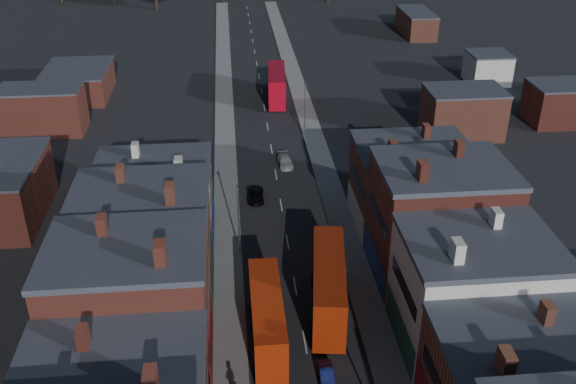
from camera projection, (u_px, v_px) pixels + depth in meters
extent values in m
cube|color=gray|center=(226.00, 169.00, 84.76)|extent=(3.00, 200.00, 0.12)
cube|color=gray|center=(323.00, 165.00, 85.85)|extent=(3.00, 200.00, 0.12)
cylinder|color=slate|center=(239.00, 222.00, 65.52)|extent=(0.16, 0.16, 8.00)
cube|color=slate|center=(237.00, 188.00, 63.60)|extent=(0.25, 0.70, 0.25)
cylinder|color=slate|center=(305.00, 111.00, 92.57)|extent=(0.16, 0.16, 8.00)
cube|color=slate|center=(305.00, 84.00, 90.65)|extent=(0.25, 0.70, 0.25)
cube|color=red|center=(267.00, 319.00, 54.24)|extent=(2.61, 11.48, 4.59)
cube|color=black|center=(267.00, 327.00, 54.67)|extent=(2.67, 10.56, 0.94)
cube|color=black|center=(267.00, 309.00, 53.72)|extent=(2.67, 10.56, 0.94)
cylinder|color=black|center=(255.00, 370.00, 51.96)|extent=(0.31, 1.04, 1.04)
cylinder|color=black|center=(287.00, 368.00, 52.18)|extent=(0.31, 1.04, 1.04)
cylinder|color=black|center=(251.00, 312.00, 58.37)|extent=(0.31, 1.04, 1.04)
cylinder|color=black|center=(279.00, 310.00, 58.59)|extent=(0.31, 1.04, 1.04)
cube|color=#A82509|center=(329.00, 285.00, 58.02)|extent=(4.45, 12.62, 4.94)
cube|color=black|center=(328.00, 294.00, 58.48)|extent=(4.37, 11.65, 1.01)
cube|color=black|center=(329.00, 275.00, 57.46)|extent=(4.37, 11.65, 1.01)
cylinder|color=black|center=(312.00, 334.00, 55.71)|extent=(0.49, 1.16, 1.12)
cylinder|color=black|center=(345.00, 335.00, 55.62)|extent=(0.49, 1.16, 1.12)
cylinder|color=black|center=(313.00, 279.00, 62.65)|extent=(0.49, 1.16, 1.12)
cylinder|color=black|center=(342.00, 280.00, 62.55)|extent=(0.49, 1.16, 1.12)
cube|color=#A80717|center=(277.00, 85.00, 106.14)|extent=(3.52, 12.12, 4.78)
cube|color=black|center=(277.00, 90.00, 106.58)|extent=(3.51, 11.17, 0.98)
cube|color=black|center=(277.00, 78.00, 105.59)|extent=(3.51, 11.17, 0.98)
cylinder|color=black|center=(269.00, 106.00, 103.82)|extent=(0.40, 1.11, 1.09)
cylinder|color=black|center=(286.00, 106.00, 103.89)|extent=(0.40, 1.11, 1.09)
cylinder|color=black|center=(269.00, 90.00, 110.53)|extent=(0.40, 1.11, 1.09)
cylinder|color=black|center=(284.00, 90.00, 110.60)|extent=(0.40, 1.11, 1.09)
imported|color=navy|center=(327.00, 375.00, 51.45)|extent=(1.20, 3.26, 1.07)
imported|color=black|center=(256.00, 196.00, 77.46)|extent=(2.00, 4.14, 1.14)
imported|color=#BCBCBC|center=(285.00, 161.00, 85.71)|extent=(2.02, 4.42, 1.25)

